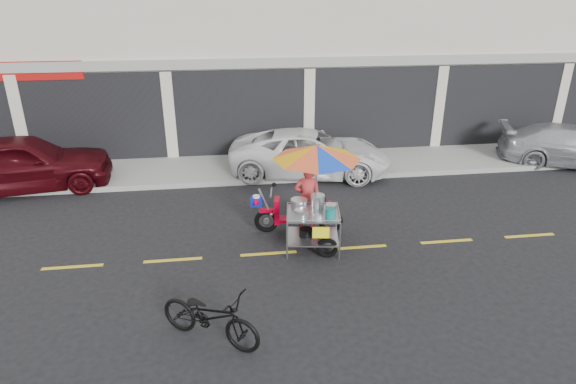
{
  "coord_description": "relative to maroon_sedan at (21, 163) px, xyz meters",
  "views": [
    {
      "loc": [
        -2.8,
        -8.93,
        5.17
      ],
      "look_at": [
        -1.5,
        0.6,
        1.15
      ],
      "focal_mm": 30.0,
      "sensor_mm": 36.0,
      "label": 1
    }
  ],
  "objects": [
    {
      "name": "white_pickup",
      "position": [
        8.13,
        0.22,
        -0.13
      ],
      "size": [
        5.13,
        3.08,
        1.34
      ],
      "primitive_type": "imported",
      "rotation": [
        0.0,
        0.0,
        1.38
      ],
      "color": "white",
      "rests_on": "ground"
    },
    {
      "name": "shophouse_block",
      "position": [
        11.21,
        6.11,
        3.44
      ],
      "size": [
        36.0,
        8.11,
        10.4
      ],
      "color": "beige",
      "rests_on": "ground"
    },
    {
      "name": "maroon_sedan",
      "position": [
        0.0,
        0.0,
        0.0
      ],
      "size": [
        4.95,
        2.67,
        1.6
      ],
      "primitive_type": "imported",
      "rotation": [
        0.0,
        0.0,
        1.74
      ],
      "color": "#38060B",
      "rests_on": "ground"
    },
    {
      "name": "food_vendor_rig",
      "position": [
        7.38,
        -4.07,
        0.7
      ],
      "size": [
        2.36,
        2.13,
        2.38
      ],
      "rotation": [
        0.0,
        0.0,
        -0.15
      ],
      "color": "black",
      "rests_on": "ground"
    },
    {
      "name": "sidewalk",
      "position": [
        8.4,
        1.02,
        -0.72
      ],
      "size": [
        45.0,
        3.0,
        0.15
      ],
      "primitive_type": "cube",
      "color": "gray",
      "rests_on": "ground"
    },
    {
      "name": "ground",
      "position": [
        8.4,
        -4.48,
        -0.8
      ],
      "size": [
        90.0,
        90.0,
        0.0
      ],
      "primitive_type": "plane",
      "color": "black"
    },
    {
      "name": "near_bicycle",
      "position": [
        5.22,
        -7.1,
        -0.33
      ],
      "size": [
        1.84,
        1.5,
        0.94
      ],
      "primitive_type": "imported",
      "rotation": [
        0.0,
        0.0,
        0.99
      ],
      "color": "black",
      "rests_on": "ground"
    },
    {
      "name": "silver_pickup",
      "position": [
        16.54,
        -0.12,
        -0.16
      ],
      "size": [
        4.73,
        3.21,
        1.27
      ],
      "primitive_type": "imported",
      "rotation": [
        0.0,
        0.0,
        1.21
      ],
      "color": "#B0B2B9",
      "rests_on": "ground"
    },
    {
      "name": "centerline",
      "position": [
        8.4,
        -4.48,
        -0.8
      ],
      "size": [
        42.0,
        0.1,
        0.01
      ],
      "primitive_type": "cube",
      "color": "gold",
      "rests_on": "ground"
    }
  ]
}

